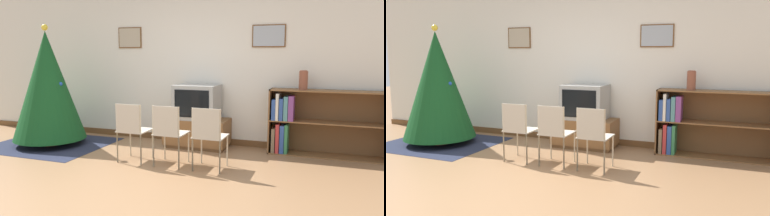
% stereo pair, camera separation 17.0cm
% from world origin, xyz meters
% --- Properties ---
extents(ground_plane, '(24.00, 24.00, 0.00)m').
position_xyz_m(ground_plane, '(0.00, 0.00, 0.00)').
color(ground_plane, '#936B47').
extents(wall_back, '(8.75, 0.11, 2.70)m').
position_xyz_m(wall_back, '(0.00, 2.54, 1.35)').
color(wall_back, silver).
rests_on(wall_back, ground_plane).
extents(area_rug, '(1.83, 1.59, 0.01)m').
position_xyz_m(area_rug, '(-2.16, 1.49, 0.00)').
color(area_rug, '#23283D').
rests_on(area_rug, ground_plane).
extents(christmas_tree, '(1.15, 1.15, 1.94)m').
position_xyz_m(christmas_tree, '(-2.16, 1.49, 0.97)').
color(christmas_tree, maroon).
rests_on(christmas_tree, area_rug).
extents(tv_console, '(1.00, 0.54, 0.46)m').
position_xyz_m(tv_console, '(0.15, 2.20, 0.23)').
color(tv_console, brown).
rests_on(tv_console, ground_plane).
extents(television, '(0.68, 0.53, 0.54)m').
position_xyz_m(television, '(0.15, 2.20, 0.73)').
color(television, '#9E9E99').
rests_on(television, tv_console).
extents(folding_chair_left, '(0.40, 0.40, 0.82)m').
position_xyz_m(folding_chair_left, '(-0.40, 1.07, 0.47)').
color(folding_chair_left, '#BCB29E').
rests_on(folding_chair_left, ground_plane).
extents(folding_chair_center, '(0.40, 0.40, 0.82)m').
position_xyz_m(folding_chair_center, '(0.15, 1.07, 0.47)').
color(folding_chair_center, '#BCB29E').
rests_on(folding_chair_center, ground_plane).
extents(folding_chair_right, '(0.40, 0.40, 0.82)m').
position_xyz_m(folding_chair_right, '(0.70, 1.07, 0.47)').
color(folding_chair_right, '#BCB29E').
rests_on(folding_chair_right, ground_plane).
extents(bookshelf, '(1.68, 0.36, 0.97)m').
position_xyz_m(bookshelf, '(1.85, 2.31, 0.49)').
color(bookshelf, brown).
rests_on(bookshelf, ground_plane).
extents(vase, '(0.13, 0.13, 0.28)m').
position_xyz_m(vase, '(1.75, 2.29, 1.11)').
color(vase, brown).
rests_on(vase, bookshelf).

